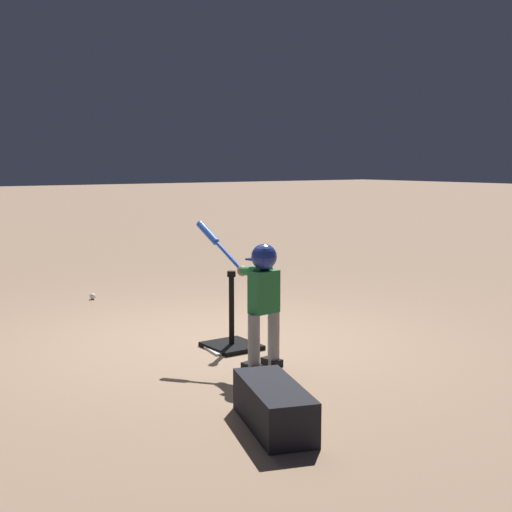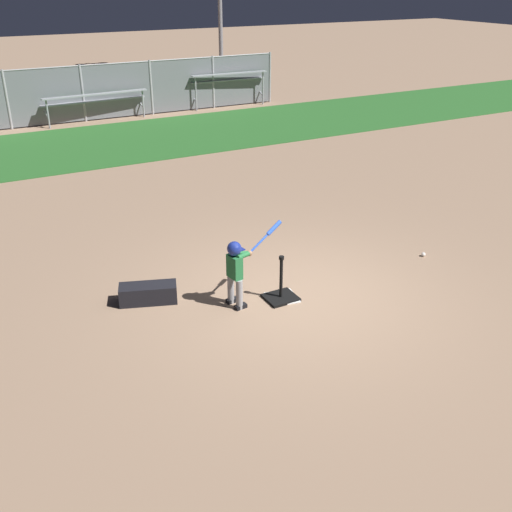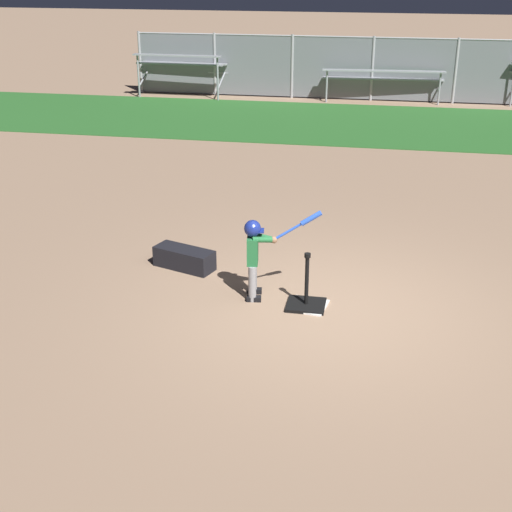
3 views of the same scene
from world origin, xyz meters
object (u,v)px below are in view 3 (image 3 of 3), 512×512
at_px(equipment_bag, 184,258).
at_px(bleachers_left_center, 189,71).
at_px(bleachers_center, 382,82).
at_px(batter_child, 256,249).
at_px(batting_tee, 306,300).

bearing_deg(equipment_bag, bleachers_left_center, 124.33).
height_order(bleachers_center, equipment_bag, bleachers_center).
bearing_deg(bleachers_center, equipment_bag, -100.41).
distance_m(batter_child, equipment_bag, 1.42).
bearing_deg(bleachers_center, batting_tee, -92.46).
bearing_deg(batting_tee, batter_child, 167.31).
distance_m(bleachers_left_center, equipment_bag, 13.22).
bearing_deg(bleachers_center, bleachers_left_center, -178.80).
bearing_deg(bleachers_left_center, bleachers_center, 1.20).
bearing_deg(bleachers_center, batter_child, -95.22).
bearing_deg(equipment_bag, batter_child, -12.69).
relative_size(batting_tee, batter_child, 0.61).
relative_size(bleachers_left_center, bleachers_center, 0.75).
distance_m(batting_tee, equipment_bag, 1.97).
height_order(batting_tee, bleachers_center, bleachers_center).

